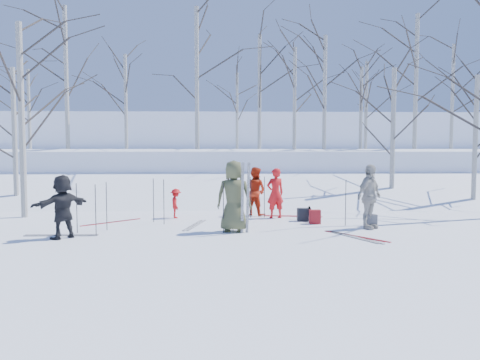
{
  "coord_description": "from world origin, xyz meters",
  "views": [
    {
      "loc": [
        -0.46,
        -12.67,
        2.29
      ],
      "look_at": [
        0.0,
        1.5,
        1.3
      ],
      "focal_mm": 35.0,
      "sensor_mm": 36.0,
      "label": 1
    }
  ],
  "objects_px": {
    "skier_red_north": "(275,193)",
    "skier_redor_behind": "(255,191)",
    "skier_olive_center": "(234,196)",
    "skier_red_seated": "(176,203)",
    "skier_cream_east": "(369,197)",
    "skier_grey_west": "(62,207)",
    "backpack_dark": "(303,215)",
    "dog": "(311,214)",
    "backpack_red": "(315,217)",
    "backpack_grey": "(371,221)"
  },
  "relations": [
    {
      "from": "skier_olive_center",
      "to": "backpack_grey",
      "type": "bearing_deg",
      "value": -164.95
    },
    {
      "from": "skier_olive_center",
      "to": "skier_grey_west",
      "type": "distance_m",
      "value": 4.4
    },
    {
      "from": "skier_red_north",
      "to": "skier_redor_behind",
      "type": "height_order",
      "value": "skier_redor_behind"
    },
    {
      "from": "dog",
      "to": "backpack_dark",
      "type": "xyz_separation_m",
      "value": [
        -0.26,
        0.02,
        -0.03
      ]
    },
    {
      "from": "dog",
      "to": "backpack_grey",
      "type": "xyz_separation_m",
      "value": [
        1.5,
        -1.23,
        -0.04
      ]
    },
    {
      "from": "skier_grey_west",
      "to": "backpack_dark",
      "type": "height_order",
      "value": "skier_grey_west"
    },
    {
      "from": "skier_red_seated",
      "to": "backpack_red",
      "type": "relative_size",
      "value": 2.28
    },
    {
      "from": "backpack_grey",
      "to": "backpack_red",
      "type": "bearing_deg",
      "value": 154.31
    },
    {
      "from": "backpack_red",
      "to": "skier_red_north",
      "type": "bearing_deg",
      "value": 132.06
    },
    {
      "from": "skier_redor_behind",
      "to": "dog",
      "type": "relative_size",
      "value": 3.05
    },
    {
      "from": "skier_redor_behind",
      "to": "skier_red_seated",
      "type": "distance_m",
      "value": 2.69
    },
    {
      "from": "skier_cream_east",
      "to": "skier_grey_west",
      "type": "relative_size",
      "value": 1.13
    },
    {
      "from": "skier_olive_center",
      "to": "backpack_dark",
      "type": "xyz_separation_m",
      "value": [
        2.18,
        1.77,
        -0.77
      ]
    },
    {
      "from": "skier_red_seated",
      "to": "backpack_dark",
      "type": "xyz_separation_m",
      "value": [
        4.02,
        -0.75,
        -0.28
      ]
    },
    {
      "from": "skier_redor_behind",
      "to": "backpack_red",
      "type": "xyz_separation_m",
      "value": [
        1.69,
        -1.84,
        -0.6
      ]
    },
    {
      "from": "skier_cream_east",
      "to": "backpack_dark",
      "type": "bearing_deg",
      "value": 96.88
    },
    {
      "from": "skier_red_north",
      "to": "skier_redor_behind",
      "type": "xyz_separation_m",
      "value": [
        -0.62,
        0.66,
        0.0
      ]
    },
    {
      "from": "skier_olive_center",
      "to": "skier_red_seated",
      "type": "distance_m",
      "value": 3.15
    },
    {
      "from": "skier_cream_east",
      "to": "backpack_red",
      "type": "distance_m",
      "value": 1.77
    },
    {
      "from": "skier_red_seated",
      "to": "backpack_dark",
      "type": "bearing_deg",
      "value": -109.86
    },
    {
      "from": "skier_red_seated",
      "to": "dog",
      "type": "xyz_separation_m",
      "value": [
        4.27,
        -0.77,
        -0.25
      ]
    },
    {
      "from": "skier_olive_center",
      "to": "skier_red_seated",
      "type": "bearing_deg",
      "value": -46.44
    },
    {
      "from": "skier_redor_behind",
      "to": "backpack_dark",
      "type": "distance_m",
      "value": 2.02
    },
    {
      "from": "skier_redor_behind",
      "to": "skier_cream_east",
      "type": "bearing_deg",
      "value": 174.65
    },
    {
      "from": "skier_red_north",
      "to": "skier_red_seated",
      "type": "bearing_deg",
      "value": -19.11
    },
    {
      "from": "dog",
      "to": "skier_red_seated",
      "type": "bearing_deg",
      "value": -25.88
    },
    {
      "from": "skier_redor_behind",
      "to": "skier_grey_west",
      "type": "xyz_separation_m",
      "value": [
        -5.1,
        -3.88,
        -0.01
      ]
    },
    {
      "from": "skier_redor_behind",
      "to": "skier_red_seated",
      "type": "xyz_separation_m",
      "value": [
        -2.61,
        -0.56,
        -0.33
      ]
    },
    {
      "from": "skier_redor_behind",
      "to": "backpack_grey",
      "type": "bearing_deg",
      "value": 177.82
    },
    {
      "from": "skier_cream_east",
      "to": "dog",
      "type": "distance_m",
      "value": 2.09
    },
    {
      "from": "skier_olive_center",
      "to": "backpack_red",
      "type": "relative_size",
      "value": 4.63
    },
    {
      "from": "backpack_dark",
      "to": "skier_cream_east",
      "type": "bearing_deg",
      "value": -41.46
    },
    {
      "from": "skier_olive_center",
      "to": "skier_cream_east",
      "type": "xyz_separation_m",
      "value": [
        3.81,
        0.33,
        -0.06
      ]
    },
    {
      "from": "skier_cream_east",
      "to": "backpack_grey",
      "type": "bearing_deg",
      "value": 13.42
    },
    {
      "from": "skier_olive_center",
      "to": "skier_redor_behind",
      "type": "height_order",
      "value": "skier_olive_center"
    },
    {
      "from": "skier_redor_behind",
      "to": "skier_grey_west",
      "type": "relative_size",
      "value": 1.01
    },
    {
      "from": "skier_red_north",
      "to": "skier_cream_east",
      "type": "bearing_deg",
      "value": 121.95
    },
    {
      "from": "skier_olive_center",
      "to": "skier_red_seated",
      "type": "height_order",
      "value": "skier_olive_center"
    },
    {
      "from": "skier_redor_behind",
      "to": "skier_red_seated",
      "type": "height_order",
      "value": "skier_redor_behind"
    },
    {
      "from": "skier_red_north",
      "to": "backpack_grey",
      "type": "relative_size",
      "value": 4.26
    },
    {
      "from": "skier_grey_west",
      "to": "backpack_grey",
      "type": "distance_m",
      "value": 8.39
    },
    {
      "from": "skier_grey_west",
      "to": "backpack_dark",
      "type": "relative_size",
      "value": 4.03
    },
    {
      "from": "skier_grey_west",
      "to": "backpack_grey",
      "type": "xyz_separation_m",
      "value": [
        8.26,
        1.32,
        -0.62
      ]
    },
    {
      "from": "skier_grey_west",
      "to": "backpack_dark",
      "type": "distance_m",
      "value": 7.02
    },
    {
      "from": "skier_olive_center",
      "to": "skier_red_north",
      "type": "height_order",
      "value": "skier_olive_center"
    },
    {
      "from": "skier_grey_west",
      "to": "skier_olive_center",
      "type": "bearing_deg",
      "value": 142.45
    },
    {
      "from": "skier_redor_behind",
      "to": "skier_olive_center",
      "type": "bearing_deg",
      "value": 112.62
    },
    {
      "from": "backpack_grey",
      "to": "dog",
      "type": "bearing_deg",
      "value": 140.57
    },
    {
      "from": "skier_cream_east",
      "to": "backpack_grey",
      "type": "relative_size",
      "value": 4.78
    },
    {
      "from": "skier_red_north",
      "to": "dog",
      "type": "height_order",
      "value": "skier_red_north"
    }
  ]
}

